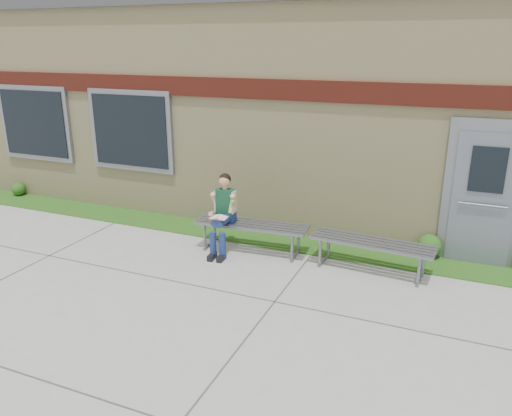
% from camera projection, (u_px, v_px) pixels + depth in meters
% --- Properties ---
extents(ground, '(80.00, 80.00, 0.00)m').
position_uv_depth(ground, '(192.00, 305.00, 6.73)').
color(ground, '#9E9E99').
rests_on(ground, ground).
extents(grass_strip, '(16.00, 0.80, 0.02)m').
position_uv_depth(grass_strip, '(264.00, 238.00, 9.00)').
color(grass_strip, '#2A4A13').
rests_on(grass_strip, ground).
extents(school_building, '(16.20, 6.22, 4.20)m').
position_uv_depth(school_building, '(320.00, 101.00, 11.30)').
color(school_building, beige).
rests_on(school_building, ground).
extents(bench_left, '(1.94, 0.66, 0.50)m').
position_uv_depth(bench_left, '(251.00, 230.00, 8.35)').
color(bench_left, slate).
rests_on(bench_left, ground).
extents(bench_right, '(1.91, 0.65, 0.49)m').
position_uv_depth(bench_right, '(371.00, 248.00, 7.62)').
color(bench_right, slate).
rests_on(bench_right, ground).
extents(girl, '(0.47, 0.76, 1.33)m').
position_uv_depth(girl, '(223.00, 211.00, 8.23)').
color(girl, navy).
rests_on(girl, ground).
extents(shrub_west, '(0.30, 0.30, 0.30)m').
position_uv_depth(shrub_west, '(18.00, 189.00, 11.44)').
color(shrub_west, '#2A4A13').
rests_on(shrub_west, grass_strip).
extents(shrub_mid, '(0.28, 0.28, 0.28)m').
position_uv_depth(shrub_mid, '(215.00, 218.00, 9.58)').
color(shrub_mid, '#2A4A13').
rests_on(shrub_mid, grass_strip).
extents(shrub_east, '(0.39, 0.39, 0.39)m').
position_uv_depth(shrub_east, '(429.00, 246.00, 8.12)').
color(shrub_east, '#2A4A13').
rests_on(shrub_east, grass_strip).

